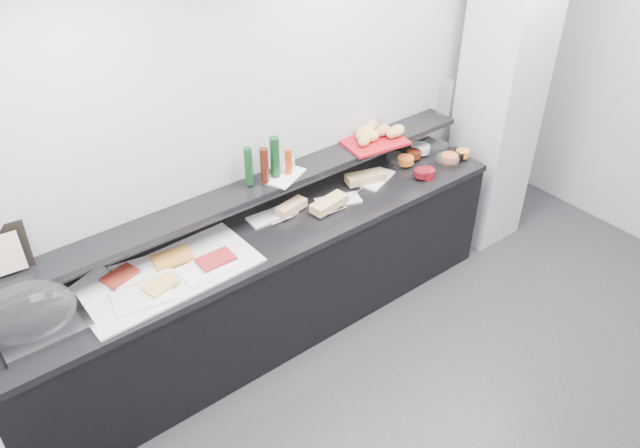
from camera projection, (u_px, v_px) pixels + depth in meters
ground at (524, 440)px, 3.80m from camera, size 5.00×5.00×0.00m
back_wall at (323, 123)px, 4.30m from camera, size 5.00×0.02×2.70m
column at (502, 86)px, 4.83m from camera, size 0.50×0.50×2.70m
buffet_cabinet at (269, 288)px, 4.30m from camera, size 3.60×0.60×0.85m
counter_top at (266, 236)px, 4.04m from camera, size 3.62×0.62×0.05m
wall_shelf at (249, 191)px, 4.00m from camera, size 3.60×0.25×0.04m
cloche_base at (44, 329)px, 3.28m from camera, size 0.45×0.30×0.04m
cloche_dome at (28, 313)px, 3.24m from camera, size 0.54×0.41×0.34m
linen_runner at (169, 276)px, 3.66m from camera, size 1.08×0.54×0.01m
platter_meat_a at (93, 286)px, 3.56m from camera, size 0.35×0.30×0.01m
food_meat_a at (120, 276)px, 3.61m from camera, size 0.22×0.17×0.02m
platter_salmon at (140, 270)px, 3.68m from camera, size 0.37×0.28×0.01m
food_salmon at (172, 258)px, 3.74m from camera, size 0.25×0.18×0.02m
platter_cheese at (143, 297)px, 3.49m from camera, size 0.36×0.27×0.01m
food_cheese at (161, 285)px, 3.54m from camera, size 0.21×0.16×0.02m
platter_meat_b at (208, 268)px, 3.69m from camera, size 0.34×0.24×0.01m
food_meat_b at (216, 259)px, 3.73m from camera, size 0.22×0.14×0.02m
sandwich_plate_left at (272, 216)px, 4.17m from camera, size 0.34×0.16×0.01m
sandwich_food_left at (291, 207)px, 4.18m from camera, size 0.24×0.12×0.06m
tongs_left at (283, 220)px, 4.10m from camera, size 0.16×0.01×0.01m
sandwich_plate_mid at (338, 201)px, 4.32m from camera, size 0.34×0.23×0.01m
sandwich_food_mid at (329, 204)px, 4.22m from camera, size 0.29×0.15×0.06m
tongs_mid at (337, 211)px, 4.19m from camera, size 0.16×0.02×0.01m
sandwich_plate_right at (378, 179)px, 4.55m from camera, size 0.34×0.24×0.01m
sandwich_food_right at (365, 177)px, 4.50m from camera, size 0.31×0.19×0.06m
tongs_right at (359, 191)px, 4.40m from camera, size 0.16×0.05×0.01m
bowl_glass_fruit at (397, 160)px, 4.72m from camera, size 0.18×0.18×0.07m
fill_glass_fruit at (406, 160)px, 4.70m from camera, size 0.15×0.15×0.05m
bowl_black_jam at (407, 153)px, 4.81m from camera, size 0.19×0.19×0.07m
fill_black_jam at (414, 154)px, 4.77m from camera, size 0.14×0.14×0.05m
bowl_glass_cream at (435, 148)px, 4.88m from camera, size 0.25×0.25×0.07m
fill_glass_cream at (420, 148)px, 4.85m from camera, size 0.18×0.18×0.05m
bowl_red_jam at (427, 173)px, 4.56m from camera, size 0.14×0.14×0.07m
fill_red_jam at (422, 173)px, 4.54m from camera, size 0.15×0.15×0.05m
bowl_glass_salmon at (447, 161)px, 4.71m from camera, size 0.20×0.20×0.07m
fill_glass_salmon at (449, 158)px, 4.73m from camera, size 0.13×0.13×0.05m
bowl_black_fruit at (456, 155)px, 4.79m from camera, size 0.15×0.15×0.07m
fill_black_fruit at (463, 153)px, 4.79m from camera, size 0.13×0.13×0.05m
framed_print at (8, 247)px, 3.28m from camera, size 0.22×0.12×0.26m
print_art at (1, 255)px, 3.22m from camera, size 0.21×0.07×0.22m
condiment_tray at (285, 176)px, 4.10m from camera, size 0.33×0.28×0.01m
bottle_green_a at (249, 166)px, 3.94m from camera, size 0.06×0.06×0.26m
bottle_brown at (264, 166)px, 3.97m from camera, size 0.06×0.06×0.24m
bottle_green_b at (275, 157)px, 4.01m from camera, size 0.07×0.07×0.28m
bottle_hot at (288, 161)px, 4.07m from camera, size 0.06×0.06×0.18m
shaker_salt at (293, 164)px, 4.15m from camera, size 0.03×0.03×0.07m
shaker_pepper at (281, 168)px, 4.11m from camera, size 0.03×0.03×0.07m
bread_tray at (374, 142)px, 4.49m from camera, size 0.48×0.37×0.02m
bread_roll_nw at (362, 134)px, 4.47m from camera, size 0.16×0.13×0.08m
bread_roll_n at (365, 131)px, 4.51m from camera, size 0.16×0.13×0.08m
bread_roll_ne at (371, 126)px, 4.58m from camera, size 0.13×0.09×0.08m
bread_roll_sw at (364, 140)px, 4.40m from camera, size 0.15×0.13×0.08m
bread_roll_s at (393, 133)px, 4.49m from camera, size 0.14×0.11×0.08m
bread_roll_se at (397, 131)px, 4.52m from camera, size 0.18×0.14×0.08m
bread_roll_midw at (371, 136)px, 4.45m from camera, size 0.14×0.10×0.08m
bread_roll_mide at (383, 130)px, 4.52m from camera, size 0.14×0.10×0.08m
carafe at (445, 99)px, 4.76m from camera, size 0.13×0.13×0.30m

